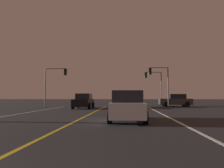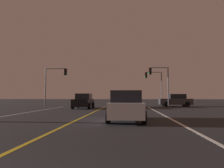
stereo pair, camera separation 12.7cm
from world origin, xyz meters
name	(u,v)px [view 1 (the left image)]	position (x,y,z in m)	size (l,w,h in m)	color
lane_edge_right	(179,122)	(5.62, 10.32, 0.00)	(0.16, 32.64, 0.01)	silver
lane_center_divider	(75,121)	(0.00, 10.32, 0.00)	(0.16, 32.64, 0.01)	gold
car_ahead_far	(124,101)	(2.48, 25.64, 0.82)	(2.02, 4.30, 1.70)	black
car_oncoming	(84,101)	(-2.07, 22.73, 0.82)	(2.02, 4.30, 1.70)	black
car_lead_same_lane	(127,106)	(2.89, 10.70, 0.82)	(2.02, 4.30, 1.70)	black
car_crossing_side	(176,100)	(9.54, 28.20, 0.82)	(4.30, 2.02, 1.70)	black
traffic_light_near_right	(159,77)	(7.12, 27.14, 3.89)	(2.65, 0.36, 5.25)	#4C4C51
traffic_light_near_left	(56,78)	(-6.87, 27.14, 3.91)	(3.13, 0.36, 5.24)	#4C4C51
traffic_light_far_right	(153,80)	(7.08, 32.64, 3.90)	(2.73, 0.36, 5.26)	#4C4C51
street_lamp_right_near	(221,15)	(7.34, 8.89, 5.27)	(2.16, 0.44, 8.36)	#4C4C51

